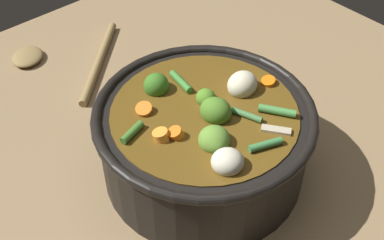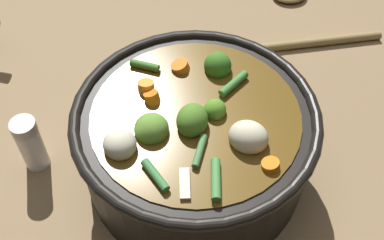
% 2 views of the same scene
% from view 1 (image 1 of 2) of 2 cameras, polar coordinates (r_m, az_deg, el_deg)
% --- Properties ---
extents(ground_plane, '(1.10, 1.10, 0.00)m').
position_cam_1_polar(ground_plane, '(0.77, 1.28, -5.51)').
color(ground_plane, '#8C704C').
extents(cooking_pot, '(0.31, 0.31, 0.15)m').
position_cam_1_polar(cooking_pot, '(0.72, 1.37, -2.14)').
color(cooking_pot, black).
rests_on(cooking_pot, ground_plane).
extents(wooden_spoon, '(0.23, 0.23, 0.02)m').
position_cam_1_polar(wooden_spoon, '(0.99, -14.69, 6.74)').
color(wooden_spoon, olive).
rests_on(wooden_spoon, ground_plane).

